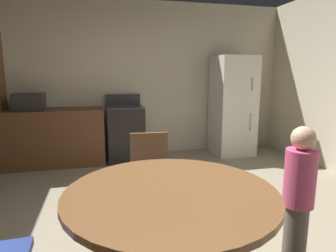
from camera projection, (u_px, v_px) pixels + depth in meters
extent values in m
plane|color=gray|center=(184.00, 241.00, 2.53)|extent=(14.00, 14.00, 0.00)
cube|color=beige|center=(137.00, 80.00, 5.14)|extent=(5.71, 0.12, 2.70)
cube|color=brown|center=(42.00, 138.00, 4.55)|extent=(1.94, 0.60, 0.90)
cube|color=black|center=(125.00, 134.00, 4.86)|extent=(0.60, 0.60, 0.90)
cube|color=#38383D|center=(125.00, 107.00, 4.78)|extent=(0.60, 0.60, 0.02)
cube|color=#38383D|center=(123.00, 99.00, 5.03)|extent=(0.60, 0.04, 0.18)
cube|color=white|center=(233.00, 106.00, 5.19)|extent=(0.68, 0.66, 1.76)
cylinder|color=#B2B2B7|center=(253.00, 84.00, 4.83)|extent=(0.02, 0.02, 0.22)
cylinder|color=#B2B2B7|center=(251.00, 122.00, 4.95)|extent=(0.02, 0.02, 0.30)
cube|color=#2D2B28|center=(29.00, 102.00, 4.42)|extent=(0.44, 0.32, 0.26)
cylinder|color=brown|center=(171.00, 250.00, 1.81)|extent=(0.14, 0.14, 0.72)
cylinder|color=brown|center=(171.00, 193.00, 1.74)|extent=(1.29, 1.29, 0.04)
cylinder|color=brown|center=(172.00, 208.00, 2.68)|extent=(0.03, 0.03, 0.43)
cylinder|color=brown|center=(136.00, 211.00, 2.63)|extent=(0.03, 0.03, 0.43)
cylinder|color=brown|center=(166.00, 193.00, 3.01)|extent=(0.03, 0.03, 0.43)
cylinder|color=brown|center=(133.00, 196.00, 2.96)|extent=(0.03, 0.03, 0.43)
cube|color=navy|center=(152.00, 179.00, 2.78)|extent=(0.42, 0.42, 0.05)
cube|color=brown|center=(149.00, 153.00, 2.91)|extent=(0.38, 0.06, 0.42)
cylinder|color=#665B51|center=(295.00, 236.00, 2.16)|extent=(0.17, 0.17, 0.50)
cylinder|color=#D14C7A|center=(300.00, 178.00, 2.07)|extent=(0.24, 0.24, 0.42)
sphere|color=#D6A884|center=(303.00, 138.00, 2.02)|extent=(0.17, 0.17, 0.17)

